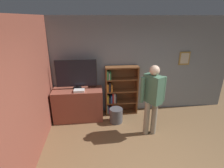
% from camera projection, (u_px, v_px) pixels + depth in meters
% --- Properties ---
extents(wall_back, '(6.11, 0.09, 2.70)m').
position_uv_depth(wall_back, '(126.00, 67.00, 4.91)').
color(wall_back, gray).
rests_on(wall_back, ground_plane).
extents(wall_side_brick, '(0.06, 4.31, 2.70)m').
position_uv_depth(wall_side_brick, '(34.00, 88.00, 3.42)').
color(wall_side_brick, brown).
rests_on(wall_side_brick, ground_plane).
extents(tv_ledge, '(1.30, 0.54, 0.87)m').
position_uv_depth(tv_ledge, '(78.00, 104.00, 4.74)').
color(tv_ledge, brown).
rests_on(tv_ledge, ground_plane).
extents(television, '(1.06, 0.22, 0.78)m').
position_uv_depth(television, '(76.00, 74.00, 4.53)').
color(television, black).
rests_on(television, tv_ledge).
extents(game_console, '(0.27, 0.18, 0.06)m').
position_uv_depth(game_console, '(79.00, 91.00, 4.44)').
color(game_console, white).
rests_on(game_console, tv_ledge).
extents(bookshelf, '(0.91, 0.28, 1.41)m').
position_uv_depth(bookshelf, '(119.00, 91.00, 4.97)').
color(bookshelf, brown).
rests_on(bookshelf, ground_plane).
extents(person, '(0.57, 0.48, 1.71)m').
position_uv_depth(person, '(152.00, 95.00, 3.91)').
color(person, gray).
rests_on(person, ground_plane).
extents(waste_bin, '(0.35, 0.35, 0.39)m').
position_uv_depth(waste_bin, '(116.00, 115.00, 4.66)').
color(waste_bin, '#4C4C51').
rests_on(waste_bin, ground_plane).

